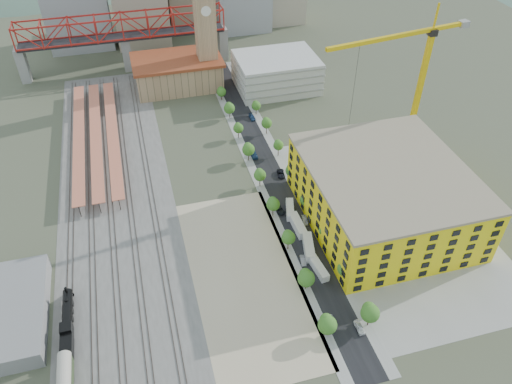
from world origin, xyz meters
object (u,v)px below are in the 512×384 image
object	(u,v)px
car_0	(332,322)
site_trailer_c	(298,225)
tower_crane	(415,70)
construction_building	(385,195)
site_trailer_a	(319,268)
locomotive	(67,321)
clock_tower	(205,21)
site_trailer_b	(309,247)
site_trailer_d	(290,210)

from	to	relation	value
car_0	site_trailer_c	bearing A→B (deg)	93.67
tower_crane	car_0	bearing A→B (deg)	-129.18
construction_building	site_trailer_a	bearing A→B (deg)	-149.60
locomotive	construction_building	bearing A→B (deg)	9.71
construction_building	tower_crane	bearing A→B (deg)	54.18
locomotive	site_trailer_c	size ratio (longest dim) A/B	2.17
site_trailer_c	car_0	size ratio (longest dim) A/B	2.37
clock_tower	locomotive	distance (m)	132.18
construction_building	tower_crane	distance (m)	42.67
clock_tower	site_trailer_b	size ratio (longest dim) A/B	5.18
construction_building	site_trailer_a	size ratio (longest dim) A/B	5.84
clock_tower	site_trailer_b	xyz separation A→B (m)	(8.00, -107.15, -27.32)
site_trailer_a	car_0	world-z (taller)	site_trailer_a
site_trailer_d	clock_tower	bearing A→B (deg)	110.73
site_trailer_b	site_trailer_d	bearing A→B (deg)	102.92
car_0	tower_crane	bearing A→B (deg)	59.45
locomotive	tower_crane	bearing A→B (deg)	21.50
locomotive	site_trailer_c	xyz separation A→B (m)	(66.00, 18.01, -0.65)
site_trailer_a	site_trailer_c	world-z (taller)	site_trailer_c
construction_building	site_trailer_a	world-z (taller)	construction_building
clock_tower	construction_building	size ratio (longest dim) A/B	1.03
tower_crane	site_trailer_d	distance (m)	59.72
site_trailer_d	locomotive	bearing A→B (deg)	-143.16
tower_crane	site_trailer_d	xyz separation A→B (m)	(-46.68, -18.82, -32.14)
construction_building	locomotive	size ratio (longest dim) A/B	2.37
clock_tower	construction_building	world-z (taller)	clock_tower
locomotive	site_trailer_c	distance (m)	68.42
site_trailer_c	tower_crane	bearing A→B (deg)	28.38
tower_crane	site_trailer_b	distance (m)	66.95
locomotive	tower_crane	size ratio (longest dim) A/B	0.40
site_trailer_d	car_0	distance (m)	42.25
site_trailer_a	site_trailer_d	distance (m)	25.08
tower_crane	site_trailer_c	distance (m)	62.43
clock_tower	site_trailer_a	size ratio (longest dim) A/B	6.00
site_trailer_d	site_trailer_b	bearing A→B (deg)	-74.34
locomotive	tower_crane	xyz separation A→B (m)	(112.68, 44.40, 31.33)
tower_crane	car_0	distance (m)	85.14
construction_building	locomotive	world-z (taller)	construction_building
locomotive	clock_tower	bearing A→B (deg)	63.38
clock_tower	car_0	bearing A→B (deg)	-87.84
tower_crane	car_0	size ratio (longest dim) A/B	13.02
tower_crane	site_trailer_c	size ratio (longest dim) A/B	5.49
tower_crane	construction_building	bearing A→B (deg)	-125.82
locomotive	car_0	distance (m)	65.15
site_trailer_a	site_trailer_d	world-z (taller)	site_trailer_d
site_trailer_a	site_trailer_c	bearing A→B (deg)	83.71
clock_tower	tower_crane	distance (m)	90.01
clock_tower	locomotive	world-z (taller)	clock_tower
site_trailer_b	tower_crane	bearing A→B (deg)	50.41
clock_tower	tower_crane	bearing A→B (deg)	-52.53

